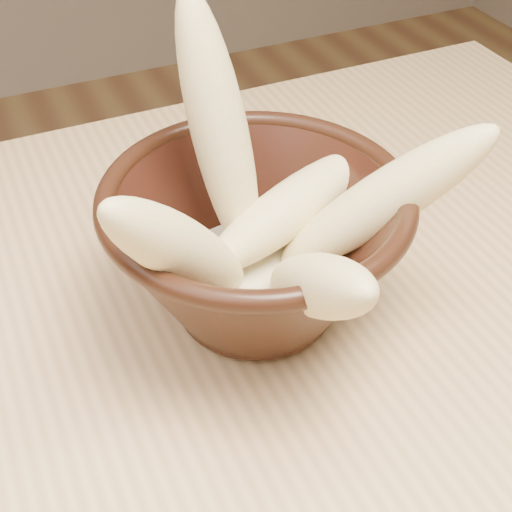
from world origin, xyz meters
The scene contains 7 objects.
bowl centered at (0.15, 0.08, 0.82)m, with size 0.21×0.21×0.11m.
milk_puddle centered at (0.15, 0.08, 0.79)m, with size 0.12×0.12×0.02m, color beige.
banana_upright centered at (0.14, 0.12, 0.88)m, with size 0.04×0.04×0.19m, color #D4C27D.
banana_left centered at (0.09, 0.05, 0.86)m, with size 0.04×0.04×0.17m, color #D4C27D.
banana_right centered at (0.23, 0.04, 0.85)m, with size 0.04×0.04×0.17m, color #D4C27D.
banana_across centered at (0.18, 0.09, 0.83)m, with size 0.04×0.04×0.16m, color #D4C27D.
banana_front centered at (0.15, 0.00, 0.84)m, with size 0.04×0.04×0.16m, color #D4C27D.
Camera 1 is at (-0.00, -0.27, 1.13)m, focal length 50.00 mm.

